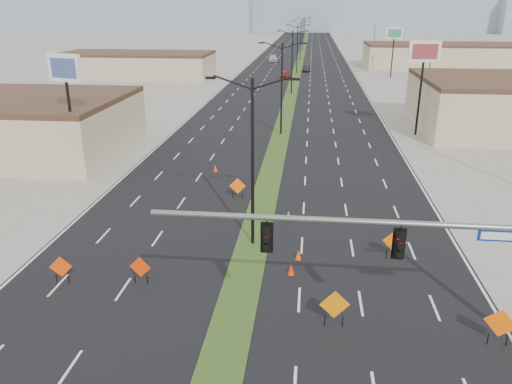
# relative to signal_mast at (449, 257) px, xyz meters

# --- Properties ---
(ground) EXTENTS (600.00, 600.00, 0.00)m
(ground) POSITION_rel_signal_mast_xyz_m (-8.56, -2.00, -4.79)
(ground) COLOR gray
(ground) RESTS_ON ground
(road_surface) EXTENTS (25.00, 400.00, 0.02)m
(road_surface) POSITION_rel_signal_mast_xyz_m (-8.56, 98.00, -4.79)
(road_surface) COLOR black
(road_surface) RESTS_ON ground
(median_strip) EXTENTS (2.00, 400.00, 0.04)m
(median_strip) POSITION_rel_signal_mast_xyz_m (-8.56, 98.00, -4.79)
(median_strip) COLOR #294016
(median_strip) RESTS_ON ground
(building_sw_far) EXTENTS (30.00, 14.00, 4.50)m
(building_sw_far) POSITION_rel_signal_mast_xyz_m (-40.56, 83.00, -2.54)
(building_sw_far) COLOR #C3B08B
(building_sw_far) RESTS_ON ground
(building_se_far) EXTENTS (44.00, 16.00, 5.00)m
(building_se_far) POSITION_rel_signal_mast_xyz_m (29.44, 108.00, -2.29)
(building_se_far) COLOR #C3B08B
(building_se_far) RESTS_ON ground
(mesa_west) EXTENTS (180.00, 50.00, 22.00)m
(mesa_west) POSITION_rel_signal_mast_xyz_m (-128.56, 278.00, 6.21)
(mesa_west) COLOR #879BA7
(mesa_west) RESTS_ON ground
(mesa_center) EXTENTS (220.00, 50.00, 28.00)m
(mesa_center) POSITION_rel_signal_mast_xyz_m (31.44, 298.00, 9.21)
(mesa_center) COLOR #879BA7
(mesa_center) RESTS_ON ground
(mesa_backdrop) EXTENTS (140.00, 50.00, 32.00)m
(mesa_backdrop) POSITION_rel_signal_mast_xyz_m (-38.56, 318.00, 11.21)
(mesa_backdrop) COLOR #879BA7
(mesa_backdrop) RESTS_ON ground
(signal_mast) EXTENTS (16.30, 0.60, 8.00)m
(signal_mast) POSITION_rel_signal_mast_xyz_m (0.00, 0.00, 0.00)
(signal_mast) COLOR slate
(signal_mast) RESTS_ON ground
(streetlight_0) EXTENTS (5.15, 0.24, 10.02)m
(streetlight_0) POSITION_rel_signal_mast_xyz_m (-8.56, 10.00, 0.63)
(streetlight_0) COLOR black
(streetlight_0) RESTS_ON ground
(streetlight_1) EXTENTS (5.15, 0.24, 10.02)m
(streetlight_1) POSITION_rel_signal_mast_xyz_m (-8.56, 38.00, 0.63)
(streetlight_1) COLOR black
(streetlight_1) RESTS_ON ground
(streetlight_2) EXTENTS (5.15, 0.24, 10.02)m
(streetlight_2) POSITION_rel_signal_mast_xyz_m (-8.56, 66.00, 0.63)
(streetlight_2) COLOR black
(streetlight_2) RESTS_ON ground
(streetlight_3) EXTENTS (5.15, 0.24, 10.02)m
(streetlight_3) POSITION_rel_signal_mast_xyz_m (-8.56, 94.00, 0.63)
(streetlight_3) COLOR black
(streetlight_3) RESTS_ON ground
(streetlight_4) EXTENTS (5.15, 0.24, 10.02)m
(streetlight_4) POSITION_rel_signal_mast_xyz_m (-8.56, 122.00, 0.63)
(streetlight_4) COLOR black
(streetlight_4) RESTS_ON ground
(streetlight_5) EXTENTS (5.15, 0.24, 10.02)m
(streetlight_5) POSITION_rel_signal_mast_xyz_m (-8.56, 150.00, 0.63)
(streetlight_5) COLOR black
(streetlight_5) RESTS_ON ground
(streetlight_6) EXTENTS (5.15, 0.24, 10.02)m
(streetlight_6) POSITION_rel_signal_mast_xyz_m (-8.56, 178.00, 0.63)
(streetlight_6) COLOR black
(streetlight_6) RESTS_ON ground
(utility_pole_1) EXTENTS (1.60, 0.20, 9.00)m
(utility_pole_1) POSITION_rel_signal_mast_xyz_m (11.44, 58.00, -0.12)
(utility_pole_1) COLOR #4C3823
(utility_pole_1) RESTS_ON ground
(utility_pole_2) EXTENTS (1.60, 0.20, 9.00)m
(utility_pole_2) POSITION_rel_signal_mast_xyz_m (11.44, 93.00, -0.12)
(utility_pole_2) COLOR #4C3823
(utility_pole_2) RESTS_ON ground
(utility_pole_3) EXTENTS (1.60, 0.20, 9.00)m
(utility_pole_3) POSITION_rel_signal_mast_xyz_m (11.44, 128.00, -0.12)
(utility_pole_3) COLOR #4C3823
(utility_pole_3) RESTS_ON ground
(car_left) EXTENTS (1.88, 4.29, 1.44)m
(car_left) POSITION_rel_signal_mast_xyz_m (-10.56, 84.83, -4.07)
(car_left) COLOR maroon
(car_left) RESTS_ON ground
(car_mid) EXTENTS (1.64, 4.03, 1.30)m
(car_mid) POSITION_rel_signal_mast_xyz_m (-6.43, 96.61, -4.14)
(car_mid) COLOR black
(car_mid) RESTS_ON ground
(car_far) EXTENTS (2.65, 5.60, 1.58)m
(car_far) POSITION_rel_signal_mast_xyz_m (-15.50, 117.27, -4.00)
(car_far) COLOR #ABB0B5
(car_far) RESTS_ON ground
(construction_sign_0) EXTENTS (1.15, 0.23, 1.55)m
(construction_sign_0) POSITION_rel_signal_mast_xyz_m (-17.92, 4.27, -3.89)
(construction_sign_0) COLOR #E33C04
(construction_sign_0) RESTS_ON ground
(construction_sign_1) EXTENTS (1.15, 0.18, 1.54)m
(construction_sign_1) POSITION_rel_signal_mast_xyz_m (-13.81, 4.68, -3.89)
(construction_sign_1) COLOR red
(construction_sign_1) RESTS_ON ground
(construction_sign_2) EXTENTS (1.22, 0.14, 1.62)m
(construction_sign_2) POSITION_rel_signal_mast_xyz_m (-10.56, 17.41, -3.84)
(construction_sign_2) COLOR #FF5E05
(construction_sign_2) RESTS_ON ground
(construction_sign_3) EXTENTS (1.37, 0.18, 1.83)m
(construction_sign_3) POSITION_rel_signal_mast_xyz_m (-3.95, 2.01, -3.71)
(construction_sign_3) COLOR #D66F04
(construction_sign_3) RESTS_ON ground
(construction_sign_4) EXTENTS (1.34, 0.24, 1.79)m
(construction_sign_4) POSITION_rel_signal_mast_xyz_m (-0.32, 8.86, -3.73)
(construction_sign_4) COLOR #EE5B05
(construction_sign_4) RESTS_ON ground
(construction_sign_5) EXTENTS (1.24, 0.57, 1.78)m
(construction_sign_5) POSITION_rel_signal_mast_xyz_m (2.94, 1.41, -3.74)
(construction_sign_5) COLOR #FC5A05
(construction_sign_5) RESTS_ON ground
(cone_0) EXTENTS (0.47, 0.47, 0.61)m
(cone_0) POSITION_rel_signal_mast_xyz_m (-6.06, 6.44, -4.49)
(cone_0) COLOR red
(cone_0) RESTS_ON ground
(cone_1) EXTENTS (0.40, 0.40, 0.58)m
(cone_1) POSITION_rel_signal_mast_xyz_m (-5.73, 8.22, -4.50)
(cone_1) COLOR #FF4005
(cone_1) RESTS_ON ground
(cone_2) EXTENTS (0.53, 0.53, 0.69)m
(cone_2) POSITION_rel_signal_mast_xyz_m (-6.56, 13.75, -4.45)
(cone_2) COLOR #FF6105
(cone_2) RESTS_ON ground
(cone_3) EXTENTS (0.47, 0.47, 0.62)m
(cone_3) POSITION_rel_signal_mast_xyz_m (-13.43, 23.70, -4.48)
(cone_3) COLOR #DC3C04
(cone_3) RESTS_ON ground
(pole_sign_west) EXTENTS (3.22, 1.46, 10.11)m
(pole_sign_west) POSITION_rel_signal_mast_xyz_m (-25.03, 21.54, 3.50)
(pole_sign_west) COLOR black
(pole_sign_west) RESTS_ON ground
(pole_sign_east_near) EXTENTS (3.34, 0.52, 10.22)m
(pole_sign_east_near) POSITION_rel_signal_mast_xyz_m (6.61, 39.45, 3.59)
(pole_sign_east_near) COLOR black
(pole_sign_east_near) RESTS_ON ground
(pole_sign_east_far) EXTENTS (3.12, 1.32, 9.72)m
(pole_sign_east_far) POSITION_rel_signal_mast_xyz_m (10.68, 88.22, 3.16)
(pole_sign_east_far) COLOR black
(pole_sign_east_far) RESTS_ON ground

